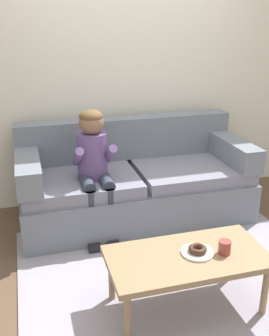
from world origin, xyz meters
name	(u,v)px	position (x,y,z in m)	size (l,w,h in m)	color
ground	(169,262)	(0.00, 0.00, 0.00)	(10.00, 10.00, 0.00)	brown
wall_back	(123,62)	(0.00, 1.40, 1.40)	(8.00, 0.10, 2.80)	silver
area_rug	(181,281)	(0.00, -0.25, 0.01)	(2.30, 2.06, 0.01)	#9993A3
couch	(134,184)	(-0.04, 0.84, 0.33)	(2.11, 0.90, 0.90)	slate
coffee_table	(188,261)	(-0.07, -0.51, 0.36)	(1.03, 0.53, 0.40)	#937551
person_child	(94,161)	(-0.45, 0.64, 0.67)	(0.34, 0.58, 1.10)	#664C84
plate	(197,252)	(-0.01, -0.50, 0.41)	(0.21, 0.21, 0.01)	white
donut	(198,249)	(-0.01, -0.50, 0.44)	(0.12, 0.12, 0.04)	#422619
mug	(225,247)	(0.16, -0.55, 0.45)	(0.08, 0.08, 0.09)	#993D38
toy_controller	(208,256)	(0.32, -0.04, 0.03)	(0.23, 0.09, 0.05)	red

